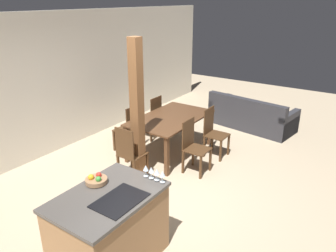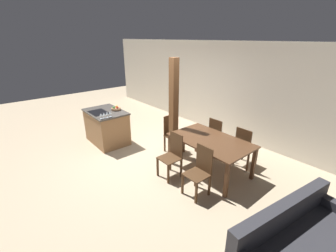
# 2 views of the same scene
# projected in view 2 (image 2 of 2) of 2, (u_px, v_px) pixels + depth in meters

# --- Properties ---
(ground_plane) EXTENTS (16.00, 16.00, 0.00)m
(ground_plane) POSITION_uv_depth(u_px,v_px,m) (147.00, 156.00, 5.65)
(ground_plane) COLOR tan
(wall_back) EXTENTS (11.20, 0.08, 2.70)m
(wall_back) POSITION_uv_depth(u_px,v_px,m) (219.00, 88.00, 6.76)
(wall_back) COLOR silver
(wall_back) RESTS_ON ground_plane
(kitchen_island) EXTENTS (1.24, 0.86, 0.93)m
(kitchen_island) POSITION_uv_depth(u_px,v_px,m) (107.00, 127.00, 6.26)
(kitchen_island) COLOR #9E7047
(kitchen_island) RESTS_ON ground_plane
(fruit_bowl) EXTENTS (0.25, 0.25, 0.11)m
(fruit_bowl) POSITION_uv_depth(u_px,v_px,m) (116.00, 109.00, 6.16)
(fruit_bowl) COLOR #99704C
(fruit_bowl) RESTS_ON kitchen_island
(wine_glass_near) EXTENTS (0.07, 0.07, 0.15)m
(wine_glass_near) POSITION_uv_depth(u_px,v_px,m) (101.00, 115.00, 5.45)
(wine_glass_near) COLOR silver
(wine_glass_near) RESTS_ON kitchen_island
(wine_glass_middle) EXTENTS (0.07, 0.07, 0.15)m
(wine_glass_middle) POSITION_uv_depth(u_px,v_px,m) (104.00, 114.00, 5.49)
(wine_glass_middle) COLOR silver
(wine_glass_middle) RESTS_ON kitchen_island
(wine_glass_far) EXTENTS (0.07, 0.07, 0.15)m
(wine_glass_far) POSITION_uv_depth(u_px,v_px,m) (107.00, 113.00, 5.54)
(wine_glass_far) COLOR silver
(wine_glass_far) RESTS_ON kitchen_island
(wine_glass_end) EXTENTS (0.07, 0.07, 0.15)m
(wine_glass_end) POSITION_uv_depth(u_px,v_px,m) (110.00, 113.00, 5.59)
(wine_glass_end) COLOR silver
(wine_glass_end) RESTS_ON kitchen_island
(dining_table) EXTENTS (1.72, 1.04, 0.76)m
(dining_table) POSITION_uv_depth(u_px,v_px,m) (210.00, 144.00, 4.80)
(dining_table) COLOR #51331E
(dining_table) RESTS_ON ground_plane
(dining_chair_near_left) EXTENTS (0.40, 0.40, 0.96)m
(dining_chair_near_left) POSITION_uv_depth(u_px,v_px,m) (172.00, 155.00, 4.70)
(dining_chair_near_left) COLOR #472D19
(dining_chair_near_left) RESTS_ON ground_plane
(dining_chair_near_right) EXTENTS (0.40, 0.40, 0.96)m
(dining_chair_near_right) POSITION_uv_depth(u_px,v_px,m) (200.00, 170.00, 4.15)
(dining_chair_near_right) COLOR #472D19
(dining_chair_near_right) RESTS_ON ground_plane
(dining_chair_far_left) EXTENTS (0.40, 0.40, 0.96)m
(dining_chair_far_left) POSITION_uv_depth(u_px,v_px,m) (217.00, 136.00, 5.58)
(dining_chair_far_left) COLOR #472D19
(dining_chair_far_left) RESTS_ON ground_plane
(dining_chair_far_right) EXTENTS (0.40, 0.40, 0.96)m
(dining_chair_far_right) POSITION_uv_depth(u_px,v_px,m) (245.00, 147.00, 5.03)
(dining_chair_far_right) COLOR #472D19
(dining_chair_far_right) RESTS_ON ground_plane
(dining_chair_head_end) EXTENTS (0.40, 0.40, 0.96)m
(dining_chair_head_end) POSITION_uv_depth(u_px,v_px,m) (172.00, 133.00, 5.75)
(dining_chair_head_end) COLOR #472D19
(dining_chair_head_end) RESTS_ON ground_plane
(couch) EXTENTS (1.13, 2.06, 0.78)m
(couch) POSITION_uv_depth(u_px,v_px,m) (301.00, 249.00, 2.87)
(couch) COLOR #2D2D33
(couch) RESTS_ON ground_plane
(timber_post) EXTENTS (0.17, 0.17, 2.38)m
(timber_post) POSITION_uv_depth(u_px,v_px,m) (174.00, 109.00, 5.34)
(timber_post) COLOR brown
(timber_post) RESTS_ON ground_plane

